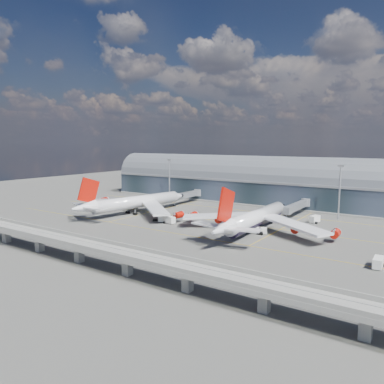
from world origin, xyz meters
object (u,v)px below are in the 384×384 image
Objects in this scene: cargo_train_0 at (102,244)px; service_truck_4 at (315,219)px; floodlight_mast_left at (169,179)px; service_truck_5 at (132,206)px; cargo_train_1 at (291,290)px; service_truck_0 at (161,217)px; service_truck_3 at (378,263)px; floodlight_mast_right at (340,191)px; airliner_right at (255,219)px; airliner_left at (134,202)px; service_truck_1 at (169,220)px; service_truck_2 at (258,230)px.

service_truck_4 is at bearing -43.37° from cargo_train_0.
floodlight_mast_left reaches higher than service_truck_5.
service_truck_0 is at bearing 52.69° from cargo_train_1.
service_truck_3 is 129.35m from service_truck_5.
cargo_train_1 is at bearing -83.33° from floodlight_mast_right.
airliner_right is 60.54m from cargo_train_0.
airliner_left is 11.23× the size of service_truck_4.
airliner_right is 39.09m from service_truck_1.
floodlight_mast_right is at bearing 76.67° from service_truck_4.
service_truck_1 is 0.98× the size of service_truck_4.
floodlight_mast_right is 0.38× the size of airliner_right.
airliner_right reaches higher than service_truck_4.
service_truck_2 is (46.89, 2.40, -0.35)m from service_truck_0.
service_truck_5 is (-33.04, 15.51, -0.10)m from service_truck_0.
airliner_left is 6.86× the size of cargo_train_0.
floodlight_mast_right is 80.41m from service_truck_1.
service_truck_0 is at bearing -136.13° from service_truck_4.
service_truck_5 is 0.70× the size of cargo_train_0.
floodlight_mast_left is 90.99m from airliner_right.
cargo_train_0 is (-50.14, -80.64, -0.79)m from service_truck_4.
service_truck_1 is 0.60× the size of cargo_train_0.
floodlight_mast_left is 93.94m from service_truck_2.
floodlight_mast_right is 2.60× the size of cargo_train_0.
service_truck_1 is 40.69m from service_truck_2.
airliner_left is 1.00× the size of airliner_right.
service_truck_1 is 43.39m from service_truck_5.
floodlight_mast_right reaches higher than cargo_train_1.
service_truck_4 reaches higher than cargo_train_0.
airliner_left is 6.07× the size of cargo_train_1.
airliner_left is 67.09m from airliner_right.
floodlight_mast_right is 51.29m from airliner_right.
service_truck_4 is (12.77, 33.20, 0.28)m from service_truck_2.
floodlight_mast_left is 4.00× the size of service_truck_3.
floodlight_mast_left reaches higher than cargo_train_0.
cargo_train_0 is (9.52, -45.04, -0.86)m from service_truck_0.
airliner_right is 10.52× the size of service_truck_3.
service_truck_4 is at bearing -37.45° from service_truck_2.
floodlight_mast_right is 99.47m from airliner_left.
service_truck_2 is at bearing -37.33° from airliner_right.
airliner_left is 87.32m from service_truck_4.
service_truck_5 is at bearing 164.33° from service_truck_3.
floodlight_mast_left is 3.20× the size of service_truck_0.
service_truck_5 is at bearing 119.07° from service_truck_0.
service_truck_0 reaches higher than service_truck_4.
service_truck_0 is 0.72× the size of cargo_train_1.
cargo_train_0 is at bearing -165.25° from service_truck_1.
service_truck_1 is at bearing -50.86° from service_truck_5.
service_truck_2 is at bearing -72.56° from service_truck_1.
service_truck_2 is (69.09, -3.12, -4.57)m from airliner_left.
service_truck_3 is at bearing -45.27° from service_truck_0.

